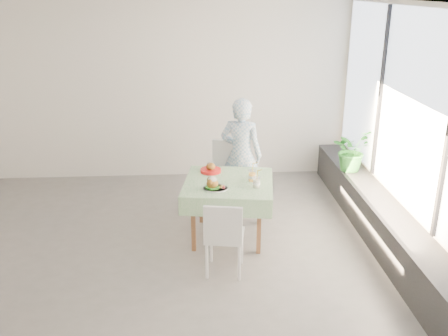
{
  "coord_description": "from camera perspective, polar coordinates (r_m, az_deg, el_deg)",
  "views": [
    {
      "loc": [
        0.54,
        -5.28,
        2.95
      ],
      "look_at": [
        0.9,
        0.32,
        0.89
      ],
      "focal_mm": 40.0,
      "sensor_mm": 36.0,
      "label": 1
    }
  ],
  "objects": [
    {
      "name": "second_dish",
      "position": [
        6.27,
        -1.54,
        -0.16
      ],
      "size": [
        0.26,
        0.26,
        0.12
      ],
      "color": "red",
      "rests_on": "cafe_table"
    },
    {
      "name": "ceiling",
      "position": [
        5.31,
        -10.03,
        18.22
      ],
      "size": [
        6.0,
        6.0,
        0.0
      ],
      "primitive_type": "plane",
      "rotation": [
        3.14,
        0.0,
        0.0
      ],
      "color": "white",
      "rests_on": "ground"
    },
    {
      "name": "diner",
      "position": [
        6.77,
        1.98,
        1.5
      ],
      "size": [
        0.67,
        0.56,
        1.58
      ],
      "primitive_type": "imported",
      "rotation": [
        0.0,
        0.0,
        2.78
      ],
      "color": "#85B3D4",
      "rests_on": "ground"
    },
    {
      "name": "chair_near",
      "position": [
        5.46,
        0.07,
        -9.37
      ],
      "size": [
        0.46,
        0.46,
        0.85
      ],
      "color": "white",
      "rests_on": "ground"
    },
    {
      "name": "potted_plant",
      "position": [
        7.18,
        14.37,
        2.03
      ],
      "size": [
        0.71,
        0.69,
        0.6
      ],
      "primitive_type": "imported",
      "rotation": [
        0.0,
        0.0,
        0.63
      ],
      "color": "#287326",
      "rests_on": "window_ledge"
    },
    {
      "name": "window_pane",
      "position": [
        5.96,
        20.62,
        6.23
      ],
      "size": [
        0.01,
        4.8,
        2.18
      ],
      "primitive_type": "cube",
      "color": "#D1E0F9",
      "rests_on": "ground"
    },
    {
      "name": "chair_far",
      "position": [
        6.97,
        0.35,
        -2.32
      ],
      "size": [
        0.5,
        0.5,
        0.94
      ],
      "color": "white",
      "rests_on": "ground"
    },
    {
      "name": "cafe_table",
      "position": [
        6.09,
        0.5,
        -3.99
      ],
      "size": [
        1.18,
        1.18,
        0.74
      ],
      "color": "brown",
      "rests_on": "ground"
    },
    {
      "name": "window_ledge",
      "position": [
        6.35,
        17.67,
        -6.08
      ],
      "size": [
        0.4,
        4.8,
        0.5
      ],
      "primitive_type": "cube",
      "color": "black",
      "rests_on": "ground"
    },
    {
      "name": "juice_cup_lemonade",
      "position": [
        5.8,
        3.74,
        -1.67
      ],
      "size": [
        0.09,
        0.09,
        0.25
      ],
      "color": "white",
      "rests_on": "cafe_table"
    },
    {
      "name": "wall_right",
      "position": [
        6.03,
        20.59,
        3.92
      ],
      "size": [
        0.02,
        5.0,
        2.8
      ],
      "primitive_type": "cube",
      "color": "white",
      "rests_on": "ground"
    },
    {
      "name": "juice_cup_orange",
      "position": [
        5.98,
        3.23,
        -0.92
      ],
      "size": [
        0.1,
        0.1,
        0.28
      ],
      "color": "white",
      "rests_on": "cafe_table"
    },
    {
      "name": "wall_front",
      "position": [
        3.23,
        -12.99,
        -9.14
      ],
      "size": [
        6.0,
        0.02,
        2.8
      ],
      "primitive_type": "cube",
      "color": "white",
      "rests_on": "ground"
    },
    {
      "name": "floor",
      "position": [
        6.07,
        -8.43,
        -9.18
      ],
      "size": [
        6.0,
        6.0,
        0.0
      ],
      "primitive_type": "plane",
      "color": "#625F5D",
      "rests_on": "ground"
    },
    {
      "name": "wall_back",
      "position": [
        7.95,
        -7.6,
        8.71
      ],
      "size": [
        6.0,
        0.02,
        2.8
      ],
      "primitive_type": "cube",
      "color": "white",
      "rests_on": "ground"
    },
    {
      "name": "main_dish",
      "position": [
        5.74,
        -1.17,
        -1.97
      ],
      "size": [
        0.3,
        0.3,
        0.15
      ],
      "color": "white",
      "rests_on": "cafe_table"
    }
  ]
}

